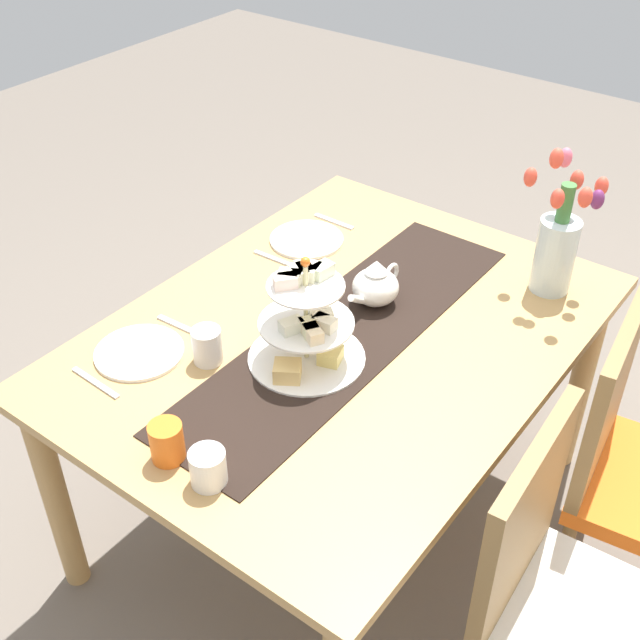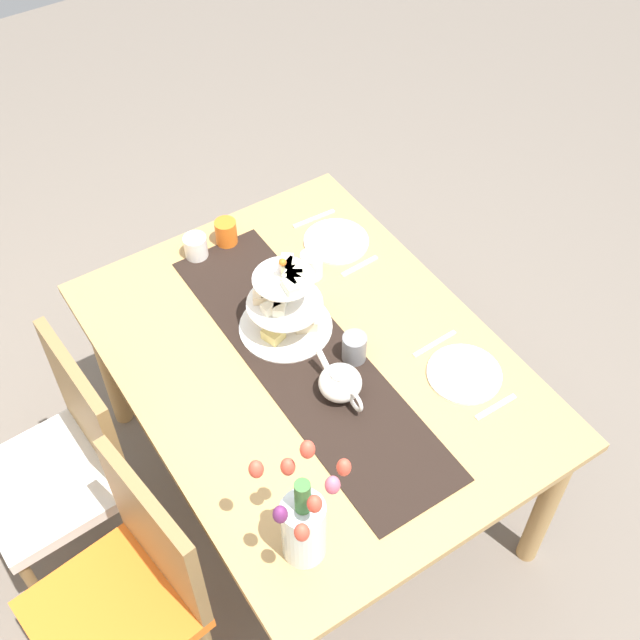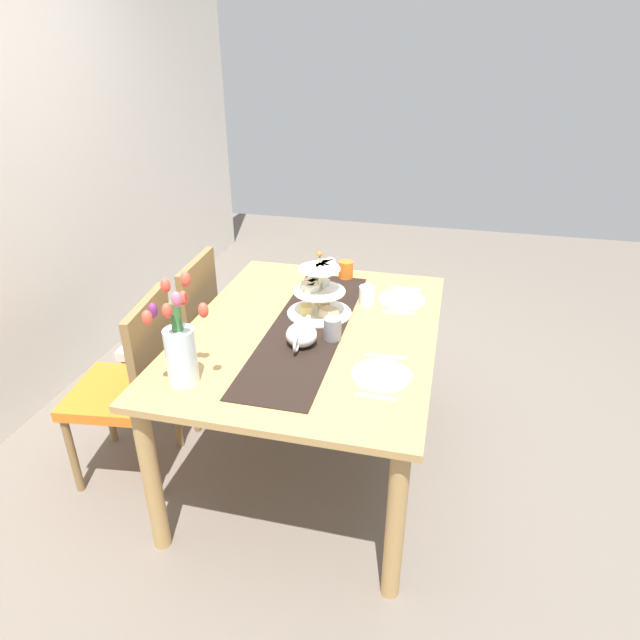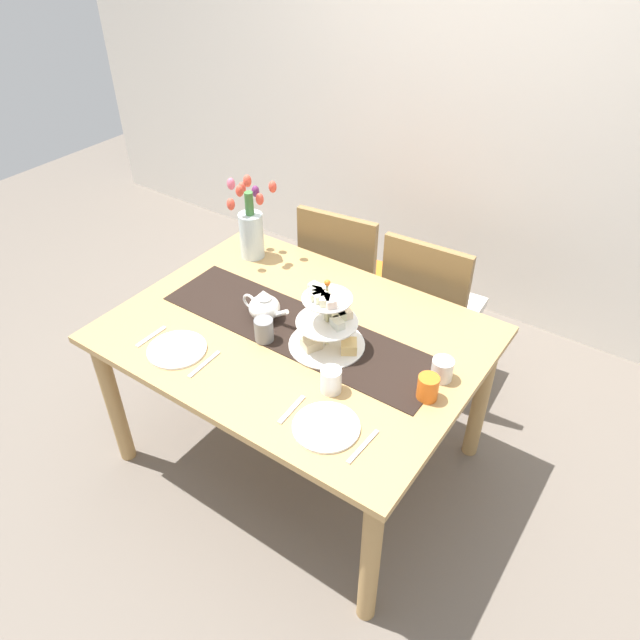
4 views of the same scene
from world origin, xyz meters
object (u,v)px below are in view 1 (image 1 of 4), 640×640
at_px(mug_grey, 324,288).
at_px(cream_jug, 208,468).
at_px(tiered_cake_stand, 306,326).
at_px(mug_orange, 167,442).
at_px(fork_right, 180,326).
at_px(teapot, 376,285).
at_px(tulip_vase, 558,242).
at_px(chair_right, 561,598).
at_px(dinner_plate_right, 139,352).
at_px(dining_table, 341,359).
at_px(fork_left, 334,221).
at_px(mug_white_text, 207,346).
at_px(knife_right, 95,383).
at_px(dinner_plate_left, 307,239).
at_px(chair_left, 640,465).
at_px(knife_left, 277,260).

bearing_deg(mug_grey, cream_jug, 16.40).
height_order(tiered_cake_stand, mug_orange, tiered_cake_stand).
bearing_deg(fork_right, teapot, 138.82).
bearing_deg(tulip_vase, mug_orange, -19.18).
bearing_deg(chair_right, fork_right, -89.60).
relative_size(dinner_plate_right, mug_grey, 2.42).
distance_m(dining_table, tulip_vase, 0.68).
relative_size(chair_right, fork_left, 6.07).
height_order(chair_right, mug_white_text, chair_right).
height_order(fork_left, dinner_plate_right, dinner_plate_right).
xyz_separation_m(teapot, mug_white_text, (0.47, -0.20, -0.01)).
distance_m(knife_right, mug_grey, 0.66).
relative_size(tiered_cake_stand, dinner_plate_left, 1.32).
xyz_separation_m(tiered_cake_stand, teapot, (-0.32, -0.00, -0.05)).
xyz_separation_m(chair_left, mug_white_text, (0.56, -0.97, 0.28)).
height_order(chair_right, cream_jug, chair_right).
xyz_separation_m(dining_table, tulip_vase, (-0.52, 0.36, 0.25)).
height_order(dinner_plate_left, mug_grey, mug_grey).
height_order(tiered_cake_stand, mug_grey, tiered_cake_stand).
distance_m(knife_right, mug_white_text, 0.29).
height_order(dining_table, mug_orange, mug_orange).
distance_m(tulip_vase, mug_grey, 0.66).
bearing_deg(fork_right, knife_left, 180.00).
height_order(fork_left, mug_orange, mug_orange).
bearing_deg(mug_grey, tiered_cake_stand, 26.64).
bearing_deg(dinner_plate_right, knife_left, 180.00).
xyz_separation_m(cream_jug, knife_left, (-0.77, -0.44, -0.04)).
xyz_separation_m(fork_left, mug_orange, (1.06, 0.32, 0.04)).
relative_size(chair_right, tulip_vase, 2.09).
relative_size(dining_table, mug_grey, 15.37).
height_order(tulip_vase, fork_right, tulip_vase).
bearing_deg(dinner_plate_left, fork_right, 0.00).
bearing_deg(tiered_cake_stand, teapot, -179.85).
height_order(fork_left, knife_left, same).
xyz_separation_m(tiered_cake_stand, dinner_plate_left, (-0.46, -0.36, -0.10)).
xyz_separation_m(tulip_vase, mug_orange, (1.13, -0.39, -0.11)).
relative_size(mug_grey, mug_orange, 1.00).
xyz_separation_m(dining_table, chair_right, (0.24, 0.77, -0.14)).
relative_size(dining_table, tulip_vase, 3.36).
relative_size(dinner_plate_right, mug_white_text, 2.42).
height_order(dining_table, chair_left, chair_left).
bearing_deg(tulip_vase, dinner_plate_right, -37.95).
bearing_deg(mug_orange, fork_right, -137.72).
bearing_deg(knife_right, mug_orange, 78.61).
relative_size(teapot, knife_right, 1.40).
distance_m(mug_grey, mug_orange, 0.68).
height_order(tulip_vase, cream_jug, tulip_vase).
relative_size(dining_table, chair_left, 1.60).
xyz_separation_m(teapot, dinner_plate_right, (0.55, -0.36, -0.05)).
relative_size(tulip_vase, knife_left, 2.56).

